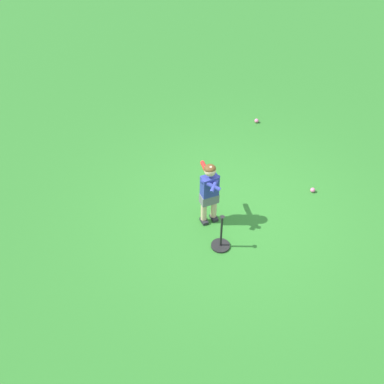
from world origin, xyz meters
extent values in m
plane|color=#2D7528|center=(0.00, 0.00, 0.00)|extent=(40.00, 40.00, 0.00)
cube|color=#232328|center=(-0.31, 0.22, 0.03)|extent=(0.16, 0.17, 0.05)
cylinder|color=#DBB28E|center=(-0.30, 0.23, 0.21)|extent=(0.09, 0.09, 0.34)
cube|color=#232328|center=(-0.45, 0.32, 0.03)|extent=(0.16, 0.17, 0.05)
cylinder|color=#DBB28E|center=(-0.44, 0.33, 0.21)|extent=(0.09, 0.09, 0.34)
cube|color=slate|center=(-0.37, 0.28, 0.46)|extent=(0.31, 0.28, 0.16)
cube|color=#2D3893|center=(-0.37, 0.28, 0.71)|extent=(0.29, 0.27, 0.34)
sphere|color=#DBB28E|center=(-0.37, 0.28, 1.00)|extent=(0.17, 0.17, 0.17)
ellipsoid|color=#563819|center=(-0.36, 0.29, 1.02)|extent=(0.24, 0.24, 0.11)
sphere|color=red|center=(-0.45, 0.17, 0.80)|extent=(0.04, 0.04, 0.04)
cylinder|color=black|center=(-0.39, 0.24, 0.81)|extent=(0.11, 0.12, 0.05)
cylinder|color=red|center=(-0.23, 0.42, 0.85)|extent=(0.28, 0.30, 0.11)
sphere|color=red|center=(-0.12, 0.54, 0.87)|extent=(0.07, 0.07, 0.07)
cylinder|color=#2D3893|center=(-0.40, 0.18, 0.81)|extent=(0.31, 0.11, 0.14)
cylinder|color=#2D3893|center=(-0.46, 0.22, 0.81)|extent=(0.10, 0.31, 0.14)
sphere|color=pink|center=(1.09, -0.91, 0.04)|extent=(0.08, 0.08, 0.08)
sphere|color=pink|center=(2.55, 0.78, 0.04)|extent=(0.08, 0.08, 0.08)
cylinder|color=black|center=(-0.76, -0.14, 0.01)|extent=(0.28, 0.28, 0.03)
cylinder|color=black|center=(-0.76, -0.14, 0.31)|extent=(0.03, 0.03, 0.55)
cone|color=black|center=(-0.76, -0.14, 0.60)|extent=(0.07, 0.07, 0.04)
camera|label=1|loc=(-4.80, -2.01, 5.06)|focal=42.20mm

